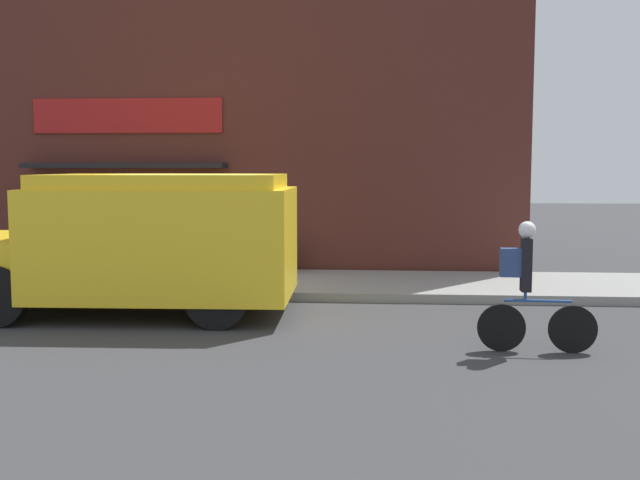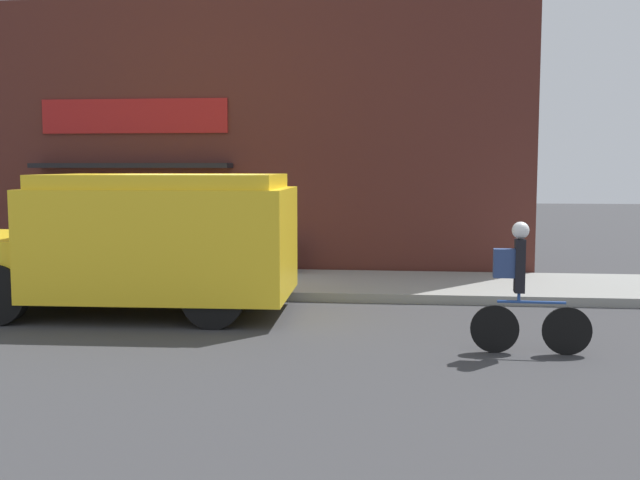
{
  "view_description": "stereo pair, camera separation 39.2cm",
  "coord_description": "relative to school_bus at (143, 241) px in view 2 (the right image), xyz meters",
  "views": [
    {
      "loc": [
        3.17,
        -12.69,
        2.35
      ],
      "look_at": [
        2.21,
        -0.2,
        1.1
      ],
      "focal_mm": 42.0,
      "sensor_mm": 36.0,
      "label": 1
    },
    {
      "loc": [
        3.56,
        -12.65,
        2.35
      ],
      "look_at": [
        2.21,
        -0.2,
        1.1
      ],
      "focal_mm": 42.0,
      "sensor_mm": 36.0,
      "label": 2
    }
  ],
  "objects": [
    {
      "name": "ground_plane",
      "position": [
        0.49,
        1.29,
        -1.16
      ],
      "size": [
        70.0,
        70.0,
        0.0
      ],
      "primitive_type": "plane",
      "color": "#38383A"
    },
    {
      "name": "sidewalk",
      "position": [
        0.49,
        2.73,
        -1.08
      ],
      "size": [
        28.0,
        2.9,
        0.16
      ],
      "color": "gray",
      "rests_on": "ground_plane"
    },
    {
      "name": "storefront",
      "position": [
        0.43,
        4.34,
        1.78
      ],
      "size": [
        12.62,
        0.76,
        5.88
      ],
      "color": "#4C231E",
      "rests_on": "ground_plane"
    },
    {
      "name": "school_bus",
      "position": [
        0.0,
        0.0,
        0.0
      ],
      "size": [
        5.3,
        2.78,
        2.21
      ],
      "rotation": [
        0.0,
        0.0,
        0.03
      ],
      "color": "yellow",
      "rests_on": "ground_plane"
    },
    {
      "name": "cyclist",
      "position": [
        5.55,
        -1.96,
        -0.33
      ],
      "size": [
        1.49,
        0.21,
        1.66
      ],
      "rotation": [
        0.0,
        0.0,
        -0.03
      ],
      "color": "black",
      "rests_on": "ground_plane"
    },
    {
      "name": "trash_bin",
      "position": [
        1.71,
        3.57,
        -0.57
      ],
      "size": [
        0.49,
        0.49,
        0.85
      ],
      "color": "slate",
      "rests_on": "sidewalk"
    }
  ]
}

